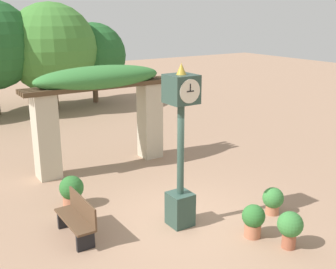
% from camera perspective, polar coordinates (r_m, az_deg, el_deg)
% --- Properties ---
extents(ground_plane, '(60.00, 60.00, 0.00)m').
position_cam_1_polar(ground_plane, '(9.95, 1.75, -11.54)').
color(ground_plane, '#9E7A60').
extents(pedestal_clock, '(0.60, 0.65, 3.65)m').
position_cam_1_polar(pedestal_clock, '(9.05, 1.73, -1.59)').
color(pedestal_clock, '#2D473D').
rests_on(pedestal_clock, ground).
extents(pergola, '(4.66, 1.23, 3.13)m').
position_cam_1_polar(pergola, '(12.77, -9.19, 5.19)').
color(pergola, '#BCB299').
rests_on(pergola, ground).
extents(potted_plant_near_left, '(0.52, 0.52, 0.79)m').
position_cam_1_polar(potted_plant_near_left, '(9.04, 16.20, -11.91)').
color(potted_plant_near_left, '#9E563D').
rests_on(potted_plant_near_left, ground).
extents(potted_plant_near_right, '(0.60, 0.60, 0.80)m').
position_cam_1_polar(potted_plant_near_right, '(10.69, -12.92, -7.41)').
color(potted_plant_near_right, '#B26B4C').
rests_on(potted_plant_near_right, ground).
extents(potted_plant_far_left, '(0.50, 0.50, 0.73)m').
position_cam_1_polar(potted_plant_far_left, '(9.30, 11.48, -11.19)').
color(potted_plant_far_left, '#B26B4C').
rests_on(potted_plant_far_left, ground).
extents(potted_plant_far_right, '(0.50, 0.50, 0.66)m').
position_cam_1_polar(potted_plant_far_right, '(10.40, 14.03, -8.55)').
color(potted_plant_far_right, '#B26B4C').
rests_on(potted_plant_far_right, ground).
extents(park_bench, '(0.42, 1.40, 0.89)m').
position_cam_1_polar(park_bench, '(9.30, -12.18, -11.06)').
color(park_bench, brown).
rests_on(park_bench, ground).
extents(tree_line, '(10.46, 4.52, 5.24)m').
position_cam_1_polar(tree_line, '(21.11, -18.04, 10.76)').
color(tree_line, brown).
rests_on(tree_line, ground).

